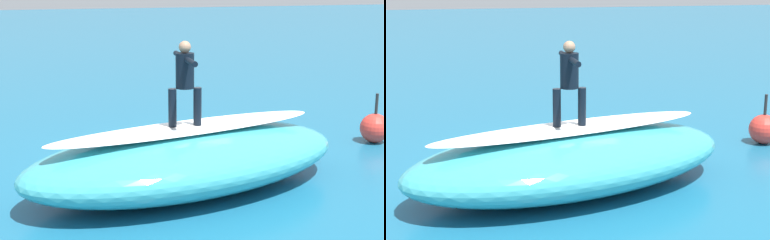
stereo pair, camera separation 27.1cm
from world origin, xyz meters
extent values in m
plane|color=#196084|center=(0.00, 0.00, 0.00)|extent=(120.00, 120.00, 0.00)
ellipsoid|color=teal|center=(0.34, 1.91, 0.61)|extent=(7.23, 4.56, 1.22)
ellipsoid|color=white|center=(0.34, 1.91, 1.26)|extent=(5.79, 2.39, 0.08)
ellipsoid|color=silver|center=(0.39, 1.92, 1.27)|extent=(1.98, 0.52, 0.09)
cylinder|color=black|center=(0.64, 1.92, 1.68)|extent=(0.16, 0.16, 0.74)
cylinder|color=black|center=(0.15, 1.92, 1.68)|extent=(0.16, 0.16, 0.74)
cylinder|color=black|center=(0.39, 1.92, 2.38)|extent=(0.36, 0.36, 0.67)
sphere|color=tan|center=(0.39, 1.92, 2.83)|extent=(0.23, 0.23, 0.23)
cylinder|color=black|center=(0.40, 2.40, 2.62)|extent=(0.11, 0.60, 0.11)
cylinder|color=black|center=(0.39, 1.45, 2.62)|extent=(0.11, 0.60, 0.11)
ellipsoid|color=#E0563D|center=(-0.55, -0.59, 0.04)|extent=(2.26, 1.10, 0.08)
cylinder|color=black|center=(-0.55, -0.59, 0.22)|extent=(0.88, 0.52, 0.30)
sphere|color=#936B4C|center=(-1.04, -0.45, 0.28)|extent=(0.21, 0.21, 0.21)
cylinder|color=black|center=(0.21, -0.73, 0.14)|extent=(0.70, 0.33, 0.13)
cylinder|color=black|center=(0.16, -0.89, 0.14)|extent=(0.70, 0.33, 0.13)
sphere|color=red|center=(-5.06, -0.12, 0.37)|extent=(0.74, 0.74, 0.74)
cylinder|color=#262626|center=(-5.06, -0.12, 1.00)|extent=(0.07, 0.07, 0.52)
ellipsoid|color=white|center=(0.97, 1.92, 0.07)|extent=(1.05, 1.14, 0.14)
ellipsoid|color=white|center=(-2.21, -0.95, 0.08)|extent=(0.71, 0.94, 0.16)
ellipsoid|color=white|center=(-0.64, -1.09, 0.06)|extent=(1.11, 1.09, 0.12)
camera|label=1|loc=(3.07, 12.59, 4.18)|focal=55.08mm
camera|label=2|loc=(2.81, 12.65, 4.18)|focal=55.08mm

